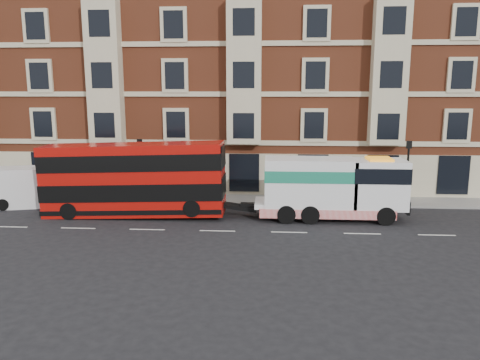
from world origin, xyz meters
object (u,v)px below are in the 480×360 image
object	(u,v)px
double_decker_bus	(134,178)
box_van	(32,187)
tow_truck	(330,187)
pedestrian	(120,186)

from	to	relation	value
double_decker_bus	box_van	bearing A→B (deg)	165.00
double_decker_bus	box_van	distance (m)	8.05
tow_truck	pedestrian	xyz separation A→B (m)	(-14.45, 4.56, -1.01)
tow_truck	box_van	distance (m)	19.88
pedestrian	tow_truck	bearing A→B (deg)	17.87
tow_truck	double_decker_bus	bearing A→B (deg)	-180.00
double_decker_bus	box_van	world-z (taller)	double_decker_bus
tow_truck	box_van	world-z (taller)	tow_truck
tow_truck	pedestrian	world-z (taller)	tow_truck
box_van	pedestrian	world-z (taller)	box_van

